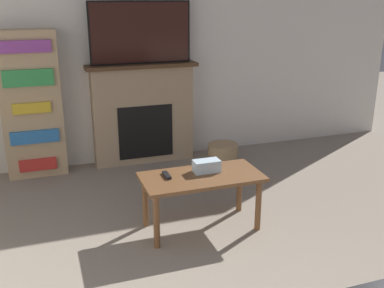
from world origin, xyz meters
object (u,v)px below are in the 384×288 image
object	(u,v)px
tv	(141,33)
storage_basket	(223,154)
bookshelf	(32,105)
coffee_table	(201,183)
fireplace	(143,113)

from	to	relation	value
tv	storage_basket	bearing A→B (deg)	-25.74
bookshelf	coffee_table	bearing A→B (deg)	-53.49
fireplace	tv	xyz separation A→B (m)	(-0.00, -0.02, 0.91)
fireplace	tv	size ratio (longest dim) A/B	1.11
bookshelf	storage_basket	distance (m)	2.17
tv	coffee_table	bearing A→B (deg)	-87.46
storage_basket	tv	bearing A→B (deg)	154.26
fireplace	tv	world-z (taller)	tv
tv	fireplace	bearing A→B (deg)	90.00
bookshelf	storage_basket	world-z (taller)	bookshelf
coffee_table	tv	bearing A→B (deg)	92.54
tv	coffee_table	world-z (taller)	tv
tv	bookshelf	distance (m)	1.39
tv	storage_basket	size ratio (longest dim) A/B	3.22
fireplace	tv	bearing A→B (deg)	-90.00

